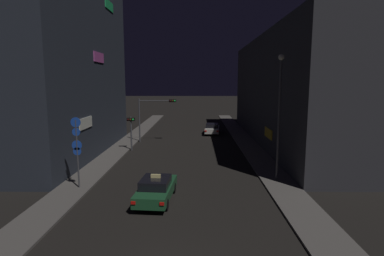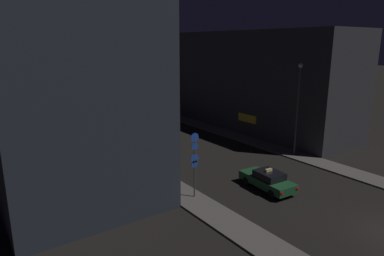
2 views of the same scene
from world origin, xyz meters
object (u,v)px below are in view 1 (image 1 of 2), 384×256
object	(u,v)px
taxi	(156,189)
street_lamp_near_block	(279,105)
far_car	(212,129)
sign_pole_left	(77,146)
traffic_light_overhead	(154,110)
traffic_light_left_kerb	(131,126)

from	to	relation	value
taxi	street_lamp_near_block	size ratio (longest dim) A/B	0.53
taxi	far_car	size ratio (longest dim) A/B	1.00
far_car	sign_pole_left	bearing A→B (deg)	-113.86
far_car	sign_pole_left	world-z (taller)	sign_pole_left
traffic_light_overhead	far_car	bearing A→B (deg)	39.64
traffic_light_overhead	sign_pole_left	xyz separation A→B (m)	(-2.70, -16.16, -0.82)
traffic_light_overhead	street_lamp_near_block	world-z (taller)	street_lamp_near_block
sign_pole_left	street_lamp_near_block	xyz separation A→B (m)	(13.27, 2.01, 2.49)
taxi	far_car	xyz separation A→B (m)	(4.46, 23.88, -0.00)
taxi	sign_pole_left	size ratio (longest dim) A/B	1.00
far_car	taxi	bearing A→B (deg)	-100.58
far_car	traffic_light_overhead	size ratio (longest dim) A/B	0.91
traffic_light_left_kerb	far_car	bearing A→B (deg)	50.21
far_car	traffic_light_left_kerb	distance (m)	13.73
traffic_light_overhead	street_lamp_near_block	bearing A→B (deg)	-53.22
street_lamp_near_block	traffic_light_left_kerb	bearing A→B (deg)	142.22
traffic_light_left_kerb	taxi	bearing A→B (deg)	-72.41
traffic_light_left_kerb	sign_pole_left	size ratio (longest dim) A/B	0.75
far_car	traffic_light_left_kerb	bearing A→B (deg)	-129.79
traffic_light_left_kerb	traffic_light_overhead	bearing A→B (deg)	70.03
taxi	street_lamp_near_block	bearing A→B (deg)	26.06
taxi	street_lamp_near_block	distance (m)	10.04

